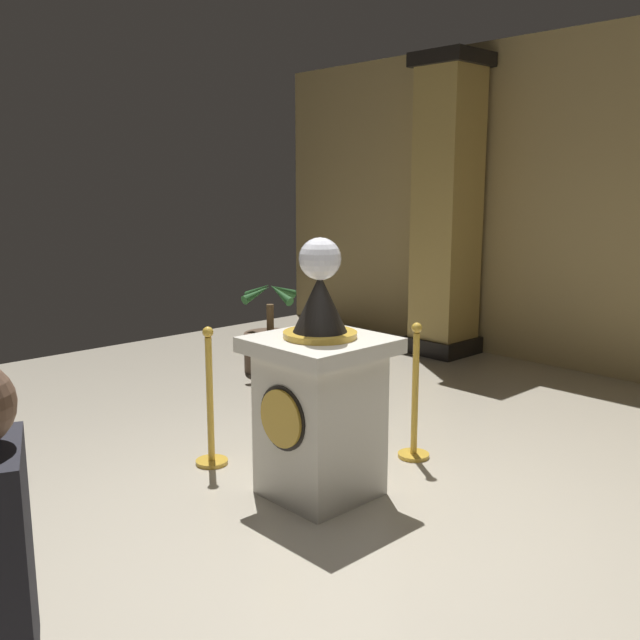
% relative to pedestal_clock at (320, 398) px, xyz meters
% --- Properties ---
extents(ground_plane, '(10.69, 10.69, 0.00)m').
position_rel_pedestal_clock_xyz_m(ground_plane, '(0.27, -0.18, -0.67)').
color(ground_plane, '#B2A893').
extents(pedestal_clock, '(0.80, 0.80, 1.72)m').
position_rel_pedestal_clock_xyz_m(pedestal_clock, '(0.00, 0.00, 0.00)').
color(pedestal_clock, silver).
rests_on(pedestal_clock, ground_plane).
extents(stanchion_near, '(0.24, 0.24, 1.05)m').
position_rel_pedestal_clock_xyz_m(stanchion_near, '(0.02, 0.97, -0.30)').
color(stanchion_near, gold).
rests_on(stanchion_near, ground_plane).
extents(stanchion_far, '(0.24, 0.24, 1.05)m').
position_rel_pedestal_clock_xyz_m(stanchion_far, '(-0.93, -0.23, -0.31)').
color(stanchion_far, gold).
rests_on(stanchion_far, ground_plane).
extents(velvet_rope, '(1.10, 1.11, 0.22)m').
position_rel_pedestal_clock_xyz_m(velvet_rope, '(-0.45, 0.37, 0.11)').
color(velvet_rope, '#141947').
extents(column_left, '(0.74, 0.74, 3.54)m').
position_rel_pedestal_clock_xyz_m(column_left, '(-1.91, 3.89, 1.08)').
color(column_left, black).
rests_on(column_left, ground_plane).
extents(potted_palm_left, '(0.74, 0.74, 1.02)m').
position_rel_pedestal_clock_xyz_m(potted_palm_left, '(-2.70, 1.79, -0.39)').
color(potted_palm_left, '#4C3828').
rests_on(potted_palm_left, ground_plane).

